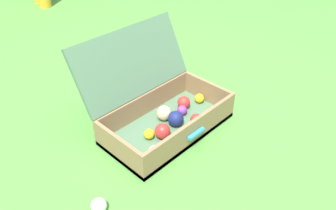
{
  "coord_description": "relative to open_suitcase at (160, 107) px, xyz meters",
  "views": [
    {
      "loc": [
        -1.04,
        -0.98,
        1.12
      ],
      "look_at": [
        -0.07,
        -0.04,
        0.16
      ],
      "focal_mm": 35.39,
      "sensor_mm": 36.0,
      "label": 1
    }
  ],
  "objects": [
    {
      "name": "open_suitcase",
      "position": [
        0.0,
        0.0,
        0.0
      ],
      "size": [
        0.67,
        0.54,
        0.47
      ],
      "color": "#4C7051",
      "rests_on": "ground"
    },
    {
      "name": "ground_plane",
      "position": [
        0.07,
        -0.02,
        -0.11
      ],
      "size": [
        16.0,
        16.0,
        0.0
      ],
      "primitive_type": "plane",
      "color": "#4C8C38"
    },
    {
      "name": "stray_ball_on_grass",
      "position": [
        -0.56,
        -0.22,
        -0.08
      ],
      "size": [
        0.06,
        0.06,
        0.06
      ],
      "primitive_type": "sphere",
      "color": "white",
      "rests_on": "ground"
    }
  ]
}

